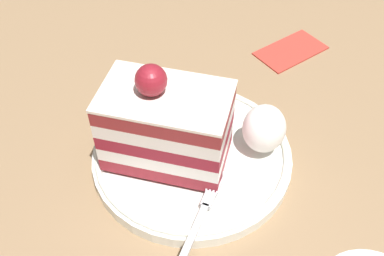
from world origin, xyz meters
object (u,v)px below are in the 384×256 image
(dessert_plate, at_px, (192,155))
(fork, at_px, (203,213))
(cake_slice, at_px, (166,125))
(whipped_cream_dollop, at_px, (264,129))
(folded_napkin, at_px, (291,50))

(dessert_plate, relative_size, fork, 1.93)
(cake_slice, height_order, fork, cake_slice)
(cake_slice, bearing_deg, whipped_cream_dollop, 105.58)
(whipped_cream_dollop, height_order, folded_napkin, whipped_cream_dollop)
(dessert_plate, relative_size, cake_slice, 1.65)
(cake_slice, xyz_separation_m, whipped_cream_dollop, (-0.03, 0.09, -0.02))
(cake_slice, xyz_separation_m, fork, (0.06, 0.04, -0.04))
(dessert_plate, xyz_separation_m, folded_napkin, (-0.20, 0.10, -0.01))
(cake_slice, height_order, whipped_cream_dollop, cake_slice)
(cake_slice, height_order, folded_napkin, cake_slice)
(cake_slice, relative_size, folded_napkin, 1.34)
(cake_slice, relative_size, whipped_cream_dollop, 2.35)
(fork, bearing_deg, cake_slice, -144.94)
(dessert_plate, relative_size, folded_napkin, 2.21)
(fork, xyz_separation_m, folded_napkin, (-0.28, 0.08, -0.02))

